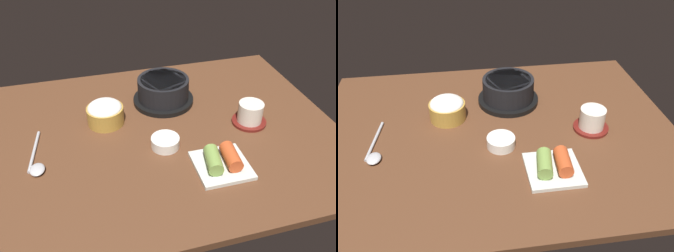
{
  "view_description": "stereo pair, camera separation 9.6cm",
  "coord_description": "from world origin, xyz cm",
  "views": [
    {
      "loc": [
        -18.48,
        -76.59,
        61.66
      ],
      "look_at": [
        2.0,
        -2.0,
        5.0
      ],
      "focal_mm": 37.98,
      "sensor_mm": 36.0,
      "label": 1
    },
    {
      "loc": [
        -9.1,
        -78.55,
        61.66
      ],
      "look_at": [
        2.0,
        -2.0,
        5.0
      ],
      "focal_mm": 37.98,
      "sensor_mm": 36.0,
      "label": 2
    }
  ],
  "objects": [
    {
      "name": "dining_table",
      "position": [
        0.0,
        0.0,
        1.0
      ],
      "size": [
        100.0,
        76.0,
        2.0
      ],
      "primitive_type": "cube",
      "color": "#56331E",
      "rests_on": "ground"
    },
    {
      "name": "stone_pot",
      "position": [
        5.13,
        14.92,
        5.96
      ],
      "size": [
        18.67,
        18.67,
        7.99
      ],
      "color": "black",
      "rests_on": "dining_table"
    },
    {
      "name": "rice_bowl",
      "position": [
        -13.59,
        8.32,
        5.49
      ],
      "size": [
        10.44,
        10.44,
        6.89
      ],
      "color": "#B78C38",
      "rests_on": "dining_table"
    },
    {
      "name": "tea_cup_with_saucer",
      "position": [
        25.97,
        -2.58,
        5.07
      ],
      "size": [
        9.82,
        9.82,
        6.49
      ],
      "color": "maroon",
      "rests_on": "dining_table"
    },
    {
      "name": "banchan_cup_center",
      "position": [
        -0.03,
        -6.61,
        3.52
      ],
      "size": [
        7.48,
        7.48,
        2.8
      ],
      "color": "white",
      "rests_on": "dining_table"
    },
    {
      "name": "kimchi_plate",
      "position": [
        11.22,
        -17.91,
        3.78
      ],
      "size": [
        13.05,
        13.05,
        4.65
      ],
      "color": "silver",
      "rests_on": "dining_table"
    },
    {
      "name": "spoon",
      "position": [
        -32.59,
        -5.18,
        2.62
      ],
      "size": [
        4.21,
        18.32,
        1.35
      ],
      "color": "#B7B7BC",
      "rests_on": "dining_table"
    }
  ]
}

